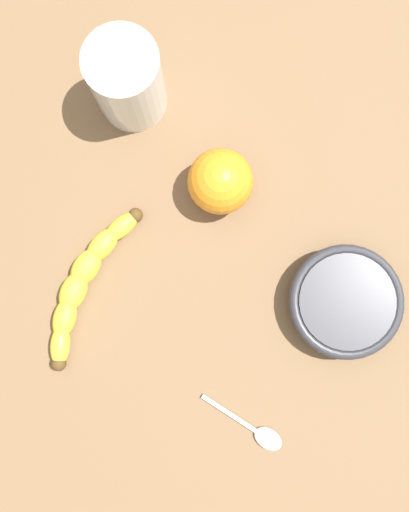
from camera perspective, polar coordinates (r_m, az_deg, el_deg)
name	(u,v)px	position (r cm, az deg, el deg)	size (l,w,h in cm)	color
wooden_tabletop	(156,277)	(67.14, -5.20, -2.24)	(120.00, 120.00, 3.00)	brown
banana	(84,282)	(65.42, -12.81, -2.74)	(5.98, 21.77, 3.09)	yellow
smoothie_glass	(127,82)	(65.42, -8.31, 18.08)	(8.50, 8.50, 11.43)	silver
ceramic_bowl	(345,302)	(65.23, 14.87, -4.77)	(13.57, 13.57, 3.71)	#2D2D33
orange_fruit	(220,182)	(62.94, 1.73, 8.02)	(7.86, 7.86, 7.86)	orange
teaspoon	(263,436)	(67.32, 6.35, -18.70)	(11.25, 2.55, 0.80)	silver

